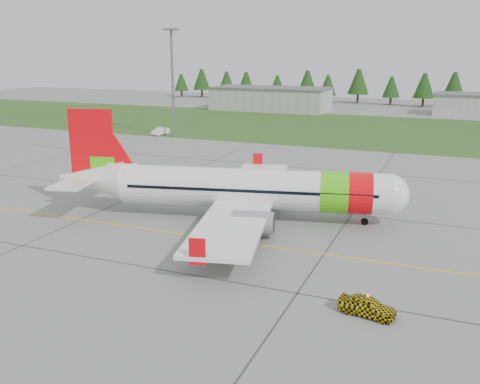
% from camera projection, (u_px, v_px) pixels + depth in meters
% --- Properties ---
extents(ground, '(320.00, 320.00, 0.00)m').
position_uv_depth(ground, '(173.00, 272.00, 41.30)').
color(ground, gray).
rests_on(ground, ground).
extents(aircraft, '(35.31, 33.12, 10.83)m').
position_uv_depth(aircraft, '(243.00, 189.00, 53.50)').
color(aircraft, white).
rests_on(aircraft, ground).
extents(follow_me_car, '(1.52, 1.71, 3.76)m').
position_uv_depth(follow_me_car, '(368.00, 288.00, 34.11)').
color(follow_me_car, yellow).
rests_on(follow_me_car, ground).
extents(service_van, '(1.71, 1.64, 4.46)m').
position_uv_depth(service_van, '(160.00, 124.00, 106.55)').
color(service_van, white).
rests_on(service_van, ground).
extents(grass_strip, '(320.00, 50.00, 0.03)m').
position_uv_depth(grass_strip, '(360.00, 129.00, 114.61)').
color(grass_strip, '#30561E').
rests_on(grass_strip, ground).
extents(taxi_guideline, '(120.00, 0.25, 0.02)m').
position_uv_depth(taxi_guideline, '(216.00, 239.00, 48.45)').
color(taxi_guideline, gold).
rests_on(taxi_guideline, ground).
extents(hangar_west, '(32.00, 14.00, 6.00)m').
position_uv_depth(hangar_west, '(271.00, 99.00, 149.84)').
color(hangar_west, '#A8A8A3').
rests_on(hangar_west, ground).
extents(floodlight_mast, '(0.50, 0.50, 20.00)m').
position_uv_depth(floodlight_mast, '(173.00, 85.00, 102.26)').
color(floodlight_mast, slate).
rests_on(floodlight_mast, ground).
extents(treeline, '(160.00, 8.00, 10.00)m').
position_uv_depth(treeline, '(393.00, 88.00, 163.40)').
color(treeline, '#1C3F14').
rests_on(treeline, ground).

